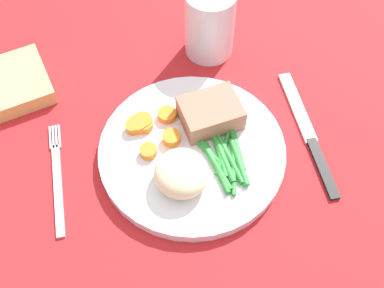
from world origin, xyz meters
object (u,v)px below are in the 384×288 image
meat_portion (210,113)px  water_glass (210,27)px  fork (58,180)px  dinner_plate (192,151)px  napkin (9,85)px  knife (309,135)px

meat_portion → water_glass: water_glass is taller
fork → dinner_plate: bearing=-2.6°
water_glass → napkin: bearing=-175.7°
meat_portion → knife: (12.65, -4.06, -3.04)cm
meat_portion → dinner_plate: bearing=-130.6°
fork → water_glass: water_glass is taller
dinner_plate → fork: (-17.34, -0.26, -0.60)cm
fork → knife: knife is taller
napkin → water_glass: bearing=4.3°
fork → napkin: bearing=106.3°
water_glass → meat_portion: bearing=-102.4°
fork → knife: size_ratio=0.81×
dinner_plate → napkin: 27.94cm
fork → knife: (33.23, -0.03, -0.00)cm
dinner_plate → napkin: (-23.07, 15.75, 0.40)cm
dinner_plate → knife: dinner_plate is taller
dinner_plate → napkin: napkin is taller
dinner_plate → meat_portion: size_ratio=3.17×
dinner_plate → fork: size_ratio=1.44×
knife → napkin: size_ratio=1.88×
dinner_plate → water_glass: water_glass is taller
dinner_plate → knife: size_ratio=1.17×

